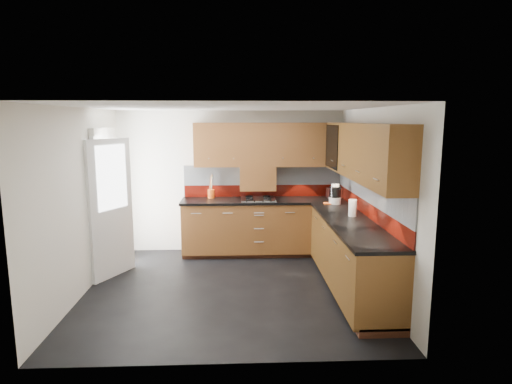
{
  "coord_description": "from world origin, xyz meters",
  "views": [
    {
      "loc": [
        0.11,
        -5.47,
        2.24
      ],
      "look_at": [
        0.38,
        0.65,
        1.21
      ],
      "focal_mm": 30.0,
      "sensor_mm": 36.0,
      "label": 1
    }
  ],
  "objects_px": {
    "food_processor": "(335,195)",
    "toaster": "(334,193)",
    "utensil_pot": "(211,193)",
    "gas_hob": "(258,199)"
  },
  "relations": [
    {
      "from": "utensil_pot",
      "to": "food_processor",
      "type": "xyz_separation_m",
      "value": [
        1.98,
        -0.59,
        0.05
      ]
    },
    {
      "from": "utensil_pot",
      "to": "gas_hob",
      "type": "bearing_deg",
      "value": -14.24
    },
    {
      "from": "utensil_pot",
      "to": "food_processor",
      "type": "distance_m",
      "value": 2.06
    },
    {
      "from": "toaster",
      "to": "utensil_pot",
      "type": "bearing_deg",
      "value": 177.81
    },
    {
      "from": "toaster",
      "to": "food_processor",
      "type": "distance_m",
      "value": 0.52
    },
    {
      "from": "food_processor",
      "to": "toaster",
      "type": "bearing_deg",
      "value": 78.68
    },
    {
      "from": "gas_hob",
      "to": "utensil_pot",
      "type": "relative_size",
      "value": 1.39
    },
    {
      "from": "toaster",
      "to": "food_processor",
      "type": "xyz_separation_m",
      "value": [
        -0.1,
        -0.51,
        0.06
      ]
    },
    {
      "from": "gas_hob",
      "to": "utensil_pot",
      "type": "bearing_deg",
      "value": 165.76
    },
    {
      "from": "toaster",
      "to": "food_processor",
      "type": "height_order",
      "value": "food_processor"
    }
  ]
}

